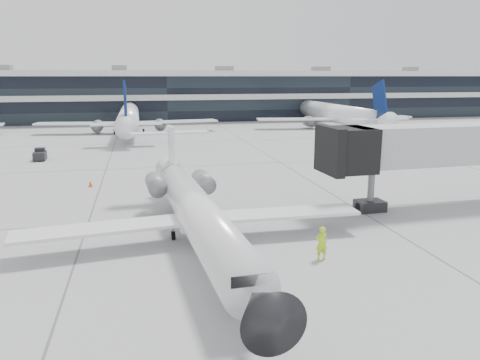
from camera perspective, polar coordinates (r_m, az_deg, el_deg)
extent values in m
plane|color=gray|center=(34.58, -1.34, -4.37)|extent=(220.00, 220.00, 0.00)
cube|color=black|center=(114.78, -9.19, 9.89)|extent=(170.00, 22.00, 10.00)
cylinder|color=white|center=(27.88, -5.04, -4.26)|extent=(3.77, 21.24, 2.38)
cone|color=black|center=(17.25, 2.74, -15.27)|extent=(2.54, 2.62, 2.38)
cone|color=white|center=(39.31, -8.39, 1.01)|extent=(2.44, 2.96, 2.26)
cube|color=white|center=(28.48, -16.80, -5.71)|extent=(9.91, 3.58, 0.19)
cube|color=white|center=(30.40, 5.33, -4.05)|extent=(9.69, 2.32, 0.19)
cylinder|color=slate|center=(34.47, -10.23, -0.53)|extent=(1.52, 3.07, 1.32)
cylinder|color=slate|center=(34.98, -4.48, -0.18)|extent=(1.52, 3.07, 1.32)
cube|color=white|center=(38.46, -8.37, 3.56)|extent=(0.40, 2.30, 3.96)
cube|color=white|center=(38.62, -8.51, 5.71)|extent=(6.42, 1.83, 0.14)
cylinder|color=black|center=(20.99, -0.42, -15.36)|extent=(0.19, 0.50, 0.49)
cylinder|color=black|center=(29.88, -8.13, -6.69)|extent=(0.25, 0.58, 0.56)
cylinder|color=black|center=(30.31, -3.16, -6.30)|extent=(0.25, 0.58, 0.56)
cube|color=#B1B3B6|center=(39.73, 23.84, 4.06)|extent=(16.17, 3.94, 2.98)
cube|color=black|center=(35.23, 13.23, 3.65)|extent=(3.14, 3.80, 3.21)
cylinder|color=slate|center=(36.78, 15.66, -1.22)|extent=(0.50, 0.50, 3.21)
cube|color=black|center=(37.08, 15.55, -3.02)|extent=(2.13, 1.70, 0.80)
imported|color=#BEF219|center=(26.69, 9.90, -7.59)|extent=(0.75, 0.53, 1.93)
cone|color=#EA460C|center=(45.56, -17.78, -0.43)|extent=(0.38, 0.38, 0.59)
cube|color=#EA460C|center=(45.62, -17.76, -0.77)|extent=(0.52, 0.52, 0.03)
cube|color=black|center=(62.01, -23.21, 2.75)|extent=(1.48, 2.38, 0.95)
cube|color=black|center=(62.43, -23.19, 3.40)|extent=(1.20, 1.00, 0.53)
cylinder|color=black|center=(62.97, -23.60, 2.53)|extent=(0.21, 0.47, 0.46)
cylinder|color=black|center=(62.81, -22.56, 2.60)|extent=(0.21, 0.47, 0.46)
cylinder|color=black|center=(61.33, -23.82, 2.27)|extent=(0.21, 0.47, 0.46)
cylinder|color=black|center=(61.16, -22.75, 2.33)|extent=(0.21, 0.47, 0.46)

